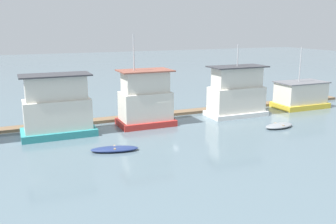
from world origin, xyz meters
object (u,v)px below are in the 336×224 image
at_px(houseboat_yellow, 300,95).
at_px(dinghy_grey, 279,126).
at_px(dinghy_navy, 115,149).
at_px(houseboat_red, 145,100).
at_px(houseboat_white, 236,94).
at_px(houseboat_teal, 57,109).

distance_m(houseboat_yellow, dinghy_grey, 10.43).
relative_size(dinghy_navy, dinghy_grey, 1.17).
bearing_deg(dinghy_navy, houseboat_red, 52.72).
bearing_deg(houseboat_white, houseboat_teal, -179.40).
distance_m(dinghy_navy, dinghy_grey, 16.31).
bearing_deg(dinghy_navy, houseboat_teal, 118.95).
distance_m(houseboat_red, dinghy_grey, 13.07).
height_order(houseboat_teal, dinghy_navy, houseboat_teal).
bearing_deg(houseboat_yellow, houseboat_teal, -178.74).
height_order(houseboat_white, dinghy_navy, houseboat_white).
xyz_separation_m(houseboat_teal, dinghy_navy, (3.41, -6.16, -2.25)).
distance_m(houseboat_teal, houseboat_white, 18.67).
relative_size(houseboat_yellow, dinghy_navy, 1.83).
bearing_deg(houseboat_white, dinghy_grey, -79.89).
xyz_separation_m(houseboat_yellow, dinghy_navy, (-24.52, -6.78, -1.31)).
relative_size(houseboat_white, houseboat_yellow, 1.07).
relative_size(houseboat_teal, dinghy_grey, 1.92).
relative_size(houseboat_red, houseboat_yellow, 1.23).
distance_m(houseboat_white, houseboat_yellow, 9.32).
xyz_separation_m(houseboat_teal, houseboat_white, (18.67, 0.20, -0.02)).
relative_size(houseboat_red, dinghy_grey, 2.64).
height_order(houseboat_teal, dinghy_grey, houseboat_teal).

